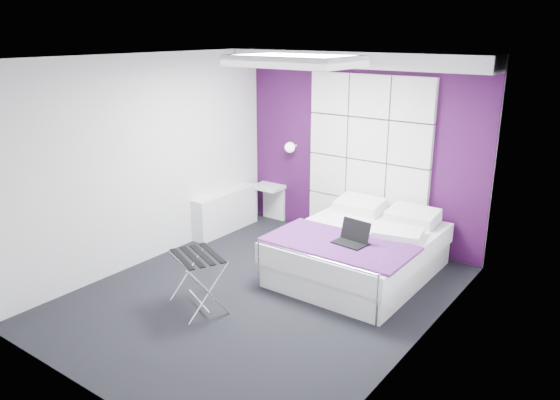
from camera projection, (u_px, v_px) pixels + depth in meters
name	position (u px, v px, depth m)	size (l,w,h in m)	color
floor	(262.00, 294.00, 6.16)	(4.40, 4.40, 0.00)	black
ceiling	(259.00, 57.00, 5.38)	(4.40, 4.40, 0.00)	white
wall_back	(360.00, 149.00, 7.46)	(3.60, 3.60, 0.00)	silver
wall_left	(147.00, 161.00, 6.79)	(4.40, 4.40, 0.00)	silver
wall_right	(423.00, 217.00, 4.76)	(4.40, 4.40, 0.00)	silver
accent_wall	(360.00, 149.00, 7.46)	(3.58, 0.02, 2.58)	#380D3A
soffit	(355.00, 59.00, 6.91)	(3.58, 0.50, 0.20)	white
headboard	(367.00, 160.00, 7.37)	(1.80, 0.08, 2.30)	white
skylight	(294.00, 60.00, 5.86)	(1.36, 0.86, 0.12)	white
wall_lamp	(291.00, 147.00, 7.97)	(0.15, 0.15, 0.15)	white
radiator	(226.00, 212.00, 8.02)	(0.22, 1.20, 0.60)	white
bed	(359.00, 251.00, 6.60)	(1.66, 2.01, 0.71)	white
nightstand	(268.00, 187.00, 8.37)	(0.45, 0.35, 0.05)	white
luggage_rack	(199.00, 281.00, 5.80)	(0.61, 0.45, 0.60)	silver
laptop	(353.00, 238.00, 6.13)	(0.37, 0.26, 0.26)	black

